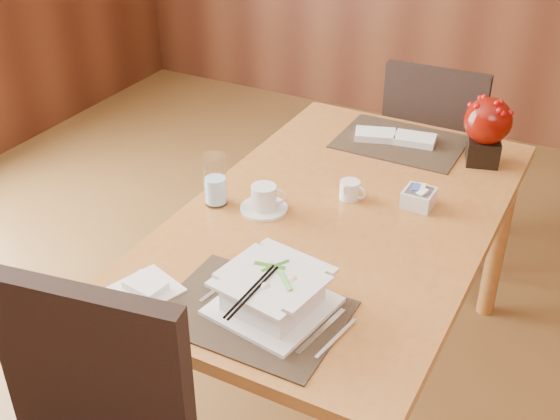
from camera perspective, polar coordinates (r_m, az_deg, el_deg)
The scene contains 12 objects.
dining_table at distance 2.24m, azimuth 4.84°, elevation -2.27°, with size 0.90×1.50×0.75m.
placemat_near at distance 1.78m, azimuth -2.23°, elevation -8.36°, with size 0.45×0.33×0.01m, color black.
placemat_far at distance 2.64m, azimuth 9.76°, elevation 5.47°, with size 0.45×0.33×0.01m, color black.
soup_setting at distance 1.76m, azimuth -0.60°, elevation -6.77°, with size 0.31×0.31×0.11m.
coffee_cup at distance 2.17m, azimuth -1.32°, elevation 0.84°, with size 0.15×0.15×0.08m.
water_glass at distance 2.19m, azimuth -5.30°, elevation 2.45°, with size 0.07×0.07×0.17m, color white.
creamer_jug at distance 2.24m, azimuth 5.69°, elevation 1.64°, with size 0.08×0.08×0.06m, color silver, non-canonical shape.
sugar_caddy at distance 2.24m, azimuth 11.21°, elevation 0.97°, with size 0.09×0.09×0.06m, color silver.
berry_decor at distance 2.50m, azimuth 16.48°, elevation 6.49°, with size 0.16×0.16×0.24m.
napkins_far at distance 2.63m, azimuth 9.55°, elevation 5.84°, with size 0.29×0.10×0.03m, color silver, non-canonical shape.
bread_plate at distance 1.88m, azimuth -10.83°, elevation -6.41°, with size 0.15×0.15×0.01m, color silver.
far_chair at distance 3.12m, azimuth 12.44°, elevation 4.75°, with size 0.45×0.46×0.93m.
Camera 1 is at (0.70, -1.12, 1.90)m, focal length 45.00 mm.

